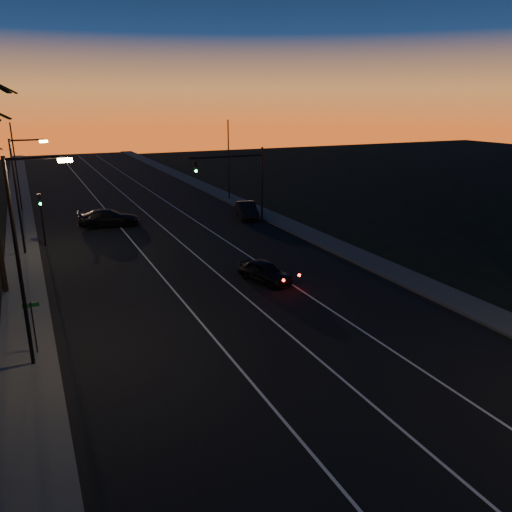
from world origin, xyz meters
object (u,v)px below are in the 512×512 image
right_car (247,210)px  cross_car (109,218)px  lead_car (265,271)px  signal_mast (238,173)px

right_car → cross_car: bearing=170.6°
right_car → cross_car: 13.02m
lead_car → cross_car: cross_car is taller
lead_car → right_car: size_ratio=0.93×
signal_mast → cross_car: bearing=157.6°
signal_mast → lead_car: signal_mast is taller
lead_car → right_car: (6.31, 17.05, 0.11)m
cross_car → lead_car: bearing=-71.2°
signal_mast → lead_car: size_ratio=1.53×
lead_car → right_car: right_car is taller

